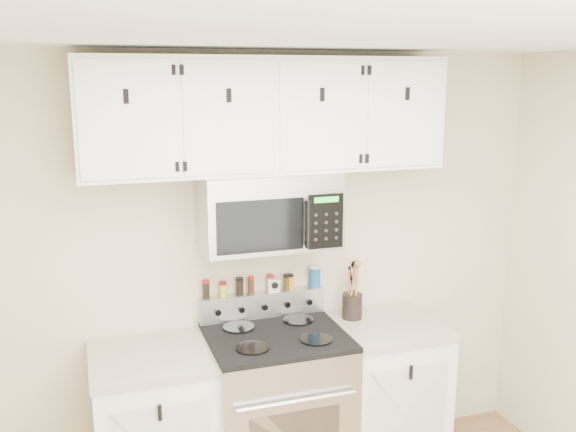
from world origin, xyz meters
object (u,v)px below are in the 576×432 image
object	(u,v)px
range	(277,409)
microwave	(269,210)
salt_canister	(315,277)
utensil_crock	(352,304)

from	to	relation	value
range	microwave	bearing A→B (deg)	89.77
range	salt_canister	xyz separation A→B (m)	(0.33, 0.28, 0.68)
range	microwave	xyz separation A→B (m)	(0.00, 0.13, 1.14)
range	utensil_crock	distance (m)	0.76
microwave	utensil_crock	bearing A→B (deg)	3.31
range	microwave	size ratio (longest dim) A/B	1.45
microwave	utensil_crock	distance (m)	0.82
microwave	salt_canister	bearing A→B (deg)	25.06
utensil_crock	microwave	bearing A→B (deg)	-176.69
utensil_crock	salt_canister	xyz separation A→B (m)	(-0.20, 0.12, 0.16)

